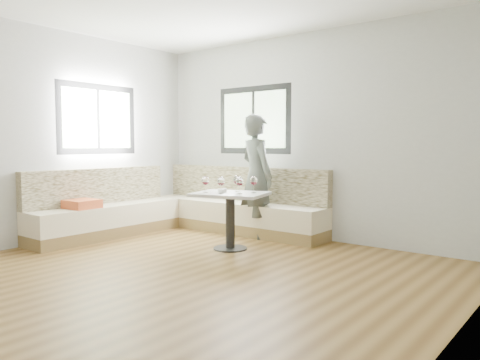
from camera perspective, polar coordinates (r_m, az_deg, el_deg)
name	(u,v)px	position (r m, az deg, el deg)	size (l,w,h in m)	color
room	(173,132)	(4.61, -8.13, 5.86)	(5.01, 5.01, 2.81)	brown
banquette	(180,211)	(6.84, -7.34, -3.73)	(2.90, 2.80, 0.95)	olive
table	(230,207)	(5.73, -1.21, -3.30)	(1.00, 0.87, 0.70)	black
person	(257,176)	(6.45, 2.04, 0.46)	(0.62, 0.41, 1.70)	#4B504B
olive_ramekin	(222,191)	(5.75, -2.19, -1.29)	(0.11, 0.11, 0.05)	white
wine_glass_a	(205,181)	(5.69, -4.23, -0.13)	(0.09, 0.09, 0.21)	white
wine_glass_b	(221,182)	(5.56, -2.32, -0.23)	(0.09, 0.09, 0.21)	white
wine_glass_c	(240,182)	(5.55, -0.05, -0.24)	(0.09, 0.09, 0.21)	white
wine_glass_d	(237,180)	(5.80, -0.39, -0.04)	(0.09, 0.09, 0.21)	white
wine_glass_e	(254,181)	(5.67, 1.69, -0.14)	(0.09, 0.09, 0.21)	white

